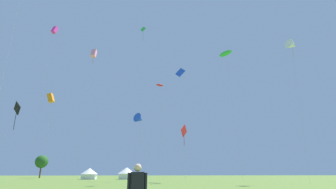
{
  "coord_description": "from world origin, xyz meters",
  "views": [
    {
      "loc": [
        -3.64,
        -2.15,
        1.46
      ],
      "look_at": [
        0.0,
        32.0,
        12.08
      ],
      "focal_mm": 27.34,
      "sensor_mm": 36.0,
      "label": 1
    }
  ],
  "objects_px": {
    "kite_blue_delta": "(140,119)",
    "kite_pink_box": "(94,54)",
    "kite_red_diamond": "(184,132)",
    "kite_green_diamond": "(143,35)",
    "kite_blue_diamond": "(180,73)",
    "festival_tent_left": "(127,173)",
    "kite_black_diamond": "(17,109)",
    "kite_white_delta": "(292,45)",
    "tree_distant_left": "(42,162)",
    "kite_red_parafoil": "(160,86)",
    "festival_tent_right": "(89,173)",
    "kite_green_parafoil": "(226,54)",
    "kite_magenta_box": "(55,30)",
    "kite_orange_box": "(51,98)"
  },
  "relations": [
    {
      "from": "kite_red_parafoil",
      "to": "kite_white_delta",
      "type": "relative_size",
      "value": 0.86
    },
    {
      "from": "kite_green_parafoil",
      "to": "kite_black_diamond",
      "type": "bearing_deg",
      "value": -174.84
    },
    {
      "from": "kite_green_parafoil",
      "to": "kite_red_diamond",
      "type": "bearing_deg",
      "value": -137.03
    },
    {
      "from": "festival_tent_left",
      "to": "kite_blue_delta",
      "type": "bearing_deg",
      "value": -84.78
    },
    {
      "from": "kite_pink_box",
      "to": "kite_blue_diamond",
      "type": "distance_m",
      "value": 19.22
    },
    {
      "from": "kite_green_diamond",
      "to": "kite_pink_box",
      "type": "bearing_deg",
      "value": -123.14
    },
    {
      "from": "kite_blue_diamond",
      "to": "festival_tent_right",
      "type": "relative_size",
      "value": 5.72
    },
    {
      "from": "kite_green_diamond",
      "to": "kite_blue_diamond",
      "type": "xyz_separation_m",
      "value": [
        8.68,
        -6.91,
        -13.07
      ]
    },
    {
      "from": "kite_blue_delta",
      "to": "kite_blue_diamond",
      "type": "distance_m",
      "value": 23.58
    },
    {
      "from": "kite_white_delta",
      "to": "festival_tent_right",
      "type": "relative_size",
      "value": 5.85
    },
    {
      "from": "festival_tent_right",
      "to": "festival_tent_left",
      "type": "relative_size",
      "value": 0.93
    },
    {
      "from": "festival_tent_right",
      "to": "tree_distant_left",
      "type": "relative_size",
      "value": 0.59
    },
    {
      "from": "kite_red_diamond",
      "to": "kite_pink_box",
      "type": "height_order",
      "value": "kite_pink_box"
    },
    {
      "from": "kite_white_delta",
      "to": "tree_distant_left",
      "type": "xyz_separation_m",
      "value": [
        -59.1,
        51.15,
        -18.77
      ]
    },
    {
      "from": "kite_red_parafoil",
      "to": "kite_red_diamond",
      "type": "distance_m",
      "value": 21.21
    },
    {
      "from": "kite_green_parafoil",
      "to": "tree_distant_left",
      "type": "xyz_separation_m",
      "value": [
        -50.85,
        39.0,
        -22.61
      ]
    },
    {
      "from": "kite_green_diamond",
      "to": "kite_blue_delta",
      "type": "bearing_deg",
      "value": -89.91
    },
    {
      "from": "kite_red_parafoil",
      "to": "tree_distant_left",
      "type": "height_order",
      "value": "kite_red_parafoil"
    },
    {
      "from": "kite_red_diamond",
      "to": "festival_tent_right",
      "type": "xyz_separation_m",
      "value": [
        -19.68,
        29.88,
        -6.34
      ]
    },
    {
      "from": "kite_red_parafoil",
      "to": "tree_distant_left",
      "type": "relative_size",
      "value": 3.0
    },
    {
      "from": "kite_green_parafoil",
      "to": "kite_pink_box",
      "type": "xyz_separation_m",
      "value": [
        -28.21,
        -5.82,
        -4.38
      ]
    },
    {
      "from": "kite_blue_diamond",
      "to": "kite_black_diamond",
      "type": "bearing_deg",
      "value": -170.72
    },
    {
      "from": "kite_red_parafoil",
      "to": "kite_black_diamond",
      "type": "bearing_deg",
      "value": -161.48
    },
    {
      "from": "kite_pink_box",
      "to": "kite_orange_box",
      "type": "height_order",
      "value": "kite_pink_box"
    },
    {
      "from": "kite_blue_delta",
      "to": "kite_pink_box",
      "type": "relative_size",
      "value": 0.4
    },
    {
      "from": "kite_black_diamond",
      "to": "kite_white_delta",
      "type": "bearing_deg",
      "value": -9.64
    },
    {
      "from": "festival_tent_right",
      "to": "kite_red_diamond",
      "type": "bearing_deg",
      "value": -56.63
    },
    {
      "from": "tree_distant_left",
      "to": "kite_pink_box",
      "type": "bearing_deg",
      "value": -63.2
    },
    {
      "from": "kite_blue_diamond",
      "to": "festival_tent_right",
      "type": "height_order",
      "value": "kite_blue_diamond"
    },
    {
      "from": "kite_blue_diamond",
      "to": "festival_tent_left",
      "type": "relative_size",
      "value": 5.33
    },
    {
      "from": "kite_red_parafoil",
      "to": "festival_tent_right",
      "type": "height_order",
      "value": "kite_red_parafoil"
    },
    {
      "from": "kite_black_diamond",
      "to": "festival_tent_left",
      "type": "xyz_separation_m",
      "value": [
        19.17,
        22.54,
        -10.94
      ]
    },
    {
      "from": "kite_green_diamond",
      "to": "kite_white_delta",
      "type": "xyz_separation_m",
      "value": [
        27.29,
        -20.37,
        -12.12
      ]
    },
    {
      "from": "kite_pink_box",
      "to": "kite_white_delta",
      "type": "bearing_deg",
      "value": -9.85
    },
    {
      "from": "kite_orange_box",
      "to": "kite_red_parafoil",
      "type": "bearing_deg",
      "value": -2.13
    },
    {
      "from": "kite_black_diamond",
      "to": "kite_white_delta",
      "type": "xyz_separation_m",
      "value": [
        49.56,
        -8.41,
        11.32
      ]
    },
    {
      "from": "kite_white_delta",
      "to": "festival_tent_left",
      "type": "distance_m",
      "value": 48.75
    },
    {
      "from": "kite_white_delta",
      "to": "tree_distant_left",
      "type": "relative_size",
      "value": 3.47
    },
    {
      "from": "kite_green_parafoil",
      "to": "festival_tent_right",
      "type": "distance_m",
      "value": 45.13
    },
    {
      "from": "kite_green_diamond",
      "to": "kite_black_diamond",
      "type": "bearing_deg",
      "value": -151.76
    },
    {
      "from": "kite_green_parafoil",
      "to": "kite_blue_diamond",
      "type": "relative_size",
      "value": 1.16
    },
    {
      "from": "kite_orange_box",
      "to": "kite_pink_box",
      "type": "bearing_deg",
      "value": -47.35
    },
    {
      "from": "kite_red_diamond",
      "to": "kite_green_diamond",
      "type": "bearing_deg",
      "value": 110.32
    },
    {
      "from": "kite_green_diamond",
      "to": "festival_tent_left",
      "type": "relative_size",
      "value": 8.46
    },
    {
      "from": "kite_pink_box",
      "to": "kite_white_delta",
      "type": "distance_m",
      "value": 37.01
    },
    {
      "from": "kite_green_diamond",
      "to": "kite_green_parafoil",
      "type": "bearing_deg",
      "value": -23.37
    },
    {
      "from": "festival_tent_left",
      "to": "festival_tent_right",
      "type": "bearing_deg",
      "value": 180.0
    },
    {
      "from": "kite_green_diamond",
      "to": "festival_tent_left",
      "type": "xyz_separation_m",
      "value": [
        -3.1,
        10.58,
        -34.38
      ]
    },
    {
      "from": "kite_blue_delta",
      "to": "kite_magenta_box",
      "type": "height_order",
      "value": "kite_magenta_box"
    },
    {
      "from": "kite_green_parafoil",
      "to": "kite_pink_box",
      "type": "distance_m",
      "value": 29.13
    }
  ]
}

